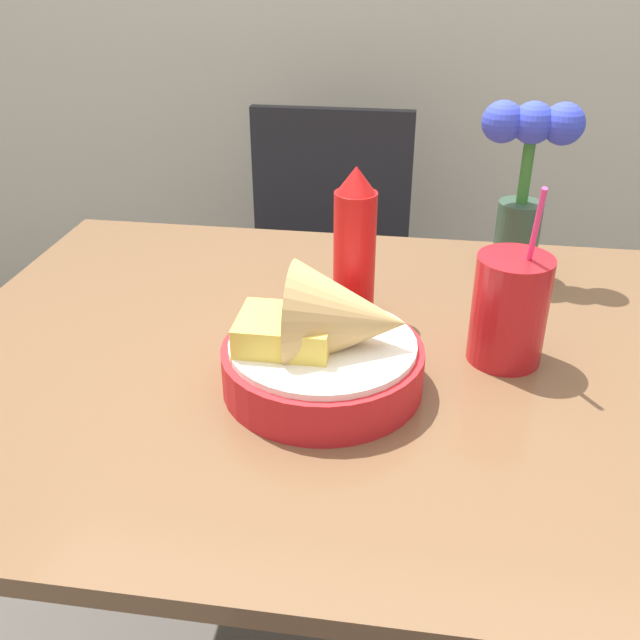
{
  "coord_description": "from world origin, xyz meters",
  "views": [
    {
      "loc": [
        0.13,
        -0.8,
        1.27
      ],
      "look_at": [
        0.01,
        -0.02,
        0.84
      ],
      "focal_mm": 40.0,
      "sensor_mm": 36.0,
      "label": 1
    }
  ],
  "objects_px": {
    "chair_far_window": "(326,263)",
    "flower_vase": "(525,177)",
    "ketchup_bottle": "(355,246)",
    "drink_cup": "(509,313)",
    "food_basket": "(330,346)"
  },
  "relations": [
    {
      "from": "flower_vase",
      "to": "chair_far_window",
      "type": "bearing_deg",
      "value": 125.19
    },
    {
      "from": "drink_cup",
      "to": "flower_vase",
      "type": "xyz_separation_m",
      "value": [
        0.03,
        0.27,
        0.09
      ]
    },
    {
      "from": "ketchup_bottle",
      "to": "chair_far_window",
      "type": "bearing_deg",
      "value": 101.07
    },
    {
      "from": "ketchup_bottle",
      "to": "flower_vase",
      "type": "bearing_deg",
      "value": 35.88
    },
    {
      "from": "food_basket",
      "to": "flower_vase",
      "type": "relative_size",
      "value": 0.89
    },
    {
      "from": "food_basket",
      "to": "drink_cup",
      "type": "bearing_deg",
      "value": 24.84
    },
    {
      "from": "chair_far_window",
      "to": "ketchup_bottle",
      "type": "height_order",
      "value": "ketchup_bottle"
    },
    {
      "from": "chair_far_window",
      "to": "flower_vase",
      "type": "bearing_deg",
      "value": -54.81
    },
    {
      "from": "ketchup_bottle",
      "to": "drink_cup",
      "type": "xyz_separation_m",
      "value": [
        0.21,
        -0.09,
        -0.04
      ]
    },
    {
      "from": "chair_far_window",
      "to": "drink_cup",
      "type": "bearing_deg",
      "value": -66.75
    },
    {
      "from": "chair_far_window",
      "to": "flower_vase",
      "type": "height_order",
      "value": "flower_vase"
    },
    {
      "from": "ketchup_bottle",
      "to": "flower_vase",
      "type": "xyz_separation_m",
      "value": [
        0.24,
        0.17,
        0.06
      ]
    },
    {
      "from": "ketchup_bottle",
      "to": "drink_cup",
      "type": "relative_size",
      "value": 0.9
    },
    {
      "from": "chair_far_window",
      "to": "food_basket",
      "type": "xyz_separation_m",
      "value": [
        0.13,
        -0.91,
        0.3
      ]
    },
    {
      "from": "flower_vase",
      "to": "drink_cup",
      "type": "bearing_deg",
      "value": -97.19
    }
  ]
}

